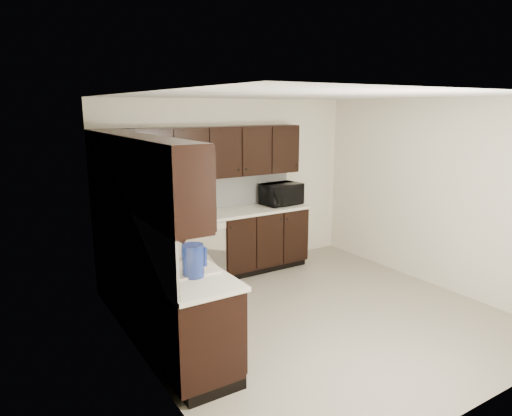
{
  "coord_description": "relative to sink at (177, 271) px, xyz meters",
  "views": [
    {
      "loc": [
        -3.19,
        -3.82,
        2.38
      ],
      "look_at": [
        -0.43,
        0.6,
        1.22
      ],
      "focal_mm": 32.0,
      "sensor_mm": 36.0,
      "label": 1
    }
  ],
  "objects": [
    {
      "name": "lower_cabinets",
      "position": [
        0.67,
        1.12,
        -0.47
      ],
      "size": [
        3.0,
        2.8,
        0.9
      ],
      "color": "black",
      "rests_on": "floor"
    },
    {
      "name": "dishwasher",
      "position": [
        0.98,
        1.42,
        -0.33
      ],
      "size": [
        0.58,
        0.04,
        0.78
      ],
      "color": "beige",
      "rests_on": "lower_cabinets"
    },
    {
      "name": "paper_towel_roll",
      "position": [
        0.15,
        0.84,
        0.22
      ],
      "size": [
        0.18,
        0.18,
        0.32
      ],
      "primitive_type": "cylinder",
      "rotation": [
        0.0,
        0.0,
        0.3
      ],
      "color": "silver",
      "rests_on": "countertop"
    },
    {
      "name": "wall_left",
      "position": [
        -0.32,
        0.01,
        0.37
      ],
      "size": [
        0.02,
        4.0,
        2.5
      ],
      "primitive_type": "cube",
      "color": "beige",
      "rests_on": "floor"
    },
    {
      "name": "sink",
      "position": [
        0.0,
        0.0,
        0.0
      ],
      "size": [
        0.54,
        0.82,
        0.42
      ],
      "color": "beige",
      "rests_on": "countertop"
    },
    {
      "name": "wall_back",
      "position": [
        1.68,
        2.01,
        0.37
      ],
      "size": [
        4.0,
        0.02,
        2.5
      ],
      "primitive_type": "cube",
      "color": "beige",
      "rests_on": "floor"
    },
    {
      "name": "microwave",
      "position": [
        2.38,
        1.71,
        0.22
      ],
      "size": [
        0.61,
        0.44,
        0.32
      ],
      "primitive_type": "imported",
      "rotation": [
        0.0,
        0.0,
        0.08
      ],
      "color": "black",
      "rests_on": "countertop"
    },
    {
      "name": "wall_right",
      "position": [
        3.68,
        0.01,
        0.37
      ],
      "size": [
        0.02,
        4.0,
        2.5
      ],
      "primitive_type": "cube",
      "color": "beige",
      "rests_on": "floor"
    },
    {
      "name": "teal_tumbler",
      "position": [
        0.17,
        1.36,
        0.15
      ],
      "size": [
        0.1,
        0.1,
        0.19
      ],
      "primitive_type": "cylinder",
      "rotation": [
        0.0,
        0.0,
        0.16
      ],
      "color": "#0E959A",
      "rests_on": "countertop"
    },
    {
      "name": "wall_front",
      "position": [
        1.68,
        -1.99,
        0.37
      ],
      "size": [
        4.0,
        0.02,
        2.5
      ],
      "primitive_type": "cube",
      "color": "beige",
      "rests_on": "floor"
    },
    {
      "name": "floor",
      "position": [
        1.68,
        0.01,
        -0.88
      ],
      "size": [
        4.0,
        4.0,
        0.0
      ],
      "primitive_type": "plane",
      "color": "gray",
      "rests_on": "ground"
    },
    {
      "name": "blue_pitcher",
      "position": [
        0.01,
        -0.34,
        0.2
      ],
      "size": [
        0.25,
        0.25,
        0.29
      ],
      "primitive_type": "cylinder",
      "rotation": [
        0.0,
        0.0,
        0.4
      ],
      "color": "navy",
      "rests_on": "countertop"
    },
    {
      "name": "toaster_oven",
      "position": [
        0.05,
        1.75,
        0.18
      ],
      "size": [
        0.45,
        0.38,
        0.24
      ],
      "primitive_type": "cube",
      "rotation": [
        0.0,
        0.0,
        0.27
      ],
      "color": "#B0B1B3",
      "rests_on": "countertop"
    },
    {
      "name": "soap_bottle_b",
      "position": [
        -0.17,
        0.99,
        0.17
      ],
      "size": [
        0.09,
        0.09,
        0.22
      ],
      "primitive_type": "imported",
      "rotation": [
        0.0,
        0.0,
        0.04
      ],
      "color": "gray",
      "rests_on": "countertop"
    },
    {
      "name": "backsplash",
      "position": [
        0.46,
        1.33,
        0.3
      ],
      "size": [
        3.0,
        2.8,
        0.48
      ],
      "color": "silver",
      "rests_on": "countertop"
    },
    {
      "name": "ceiling",
      "position": [
        1.68,
        0.01,
        1.62
      ],
      "size": [
        4.0,
        4.0,
        0.0
      ],
      "primitive_type": "plane",
      "rotation": [
        3.14,
        0.0,
        0.0
      ],
      "color": "white",
      "rests_on": "wall_back"
    },
    {
      "name": "countertop",
      "position": [
        0.67,
        1.12,
        0.04
      ],
      "size": [
        3.03,
        2.83,
        0.04
      ],
      "color": "silver",
      "rests_on": "lower_cabinets"
    },
    {
      "name": "upper_cabinets",
      "position": [
        0.58,
        1.22,
        0.89
      ],
      "size": [
        3.0,
        2.8,
        0.7
      ],
      "color": "black",
      "rests_on": "wall_back"
    },
    {
      "name": "soap_bottle_a",
      "position": [
        0.12,
        0.06,
        0.15
      ],
      "size": [
        0.11,
        0.11,
        0.19
      ],
      "primitive_type": "imported",
      "rotation": [
        0.0,
        0.0,
        0.32
      ],
      "color": "gray",
      "rests_on": "countertop"
    },
    {
      "name": "storage_bin",
      "position": [
        -0.0,
        1.36,
        0.15
      ],
      "size": [
        0.54,
        0.47,
        0.18
      ],
      "primitive_type": "cube",
      "rotation": [
        0.0,
        0.0,
        0.31
      ],
      "color": "silver",
      "rests_on": "countertop"
    }
  ]
}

